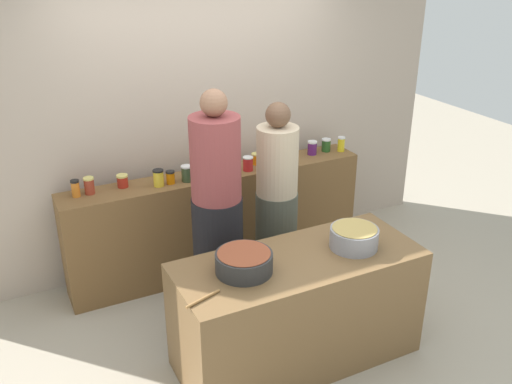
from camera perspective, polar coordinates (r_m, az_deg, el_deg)
name	(u,v)px	position (r m, az deg, el deg)	size (l,w,h in m)	color
ground	(276,333)	(4.49, 2.06, -14.00)	(12.00, 12.00, 0.00)	#ACA08C
storefront_wall	(200,99)	(5.01, -5.71, 9.33)	(4.80, 0.12, 3.00)	#B6A392
display_shelf	(219,221)	(5.08, -3.80, -2.93)	(2.70, 0.36, 0.93)	brown
prep_table	(298,309)	(4.03, 4.22, -11.73)	(1.70, 0.70, 0.82)	brown
preserve_jar_0	(76,188)	(4.61, -17.77, 0.36)	(0.07, 0.07, 0.14)	orange
preserve_jar_1	(89,186)	(4.63, -16.50, 0.63)	(0.08, 0.08, 0.14)	#993522
preserve_jar_2	(122,181)	(4.70, -13.34, 1.11)	(0.09, 0.09, 0.10)	#A42518
preserve_jar_3	(159,178)	(4.65, -9.82, 1.42)	(0.09, 0.09, 0.14)	gold
preserve_jar_4	(170,177)	(4.69, -8.64, 1.48)	(0.07, 0.07, 0.11)	#CB6908
preserve_jar_5	(187,173)	(4.72, -7.02, 1.88)	(0.09, 0.09, 0.14)	#304328
preserve_jar_6	(206,168)	(4.82, -5.05, 2.45)	(0.08, 0.08, 0.13)	#943D22
preserve_jar_7	(222,163)	(4.93, -3.47, 2.98)	(0.08, 0.08, 0.13)	#CD6F0B
preserve_jar_8	(248,164)	(4.90, -0.82, 2.88)	(0.09, 0.09, 0.12)	red
preserve_jar_9	(257,159)	(5.05, 0.05, 3.39)	(0.09, 0.09, 0.10)	orange
preserve_jar_10	(271,157)	(5.03, 1.57, 3.55)	(0.08, 0.08, 0.15)	#A82722
preserve_jar_11	(312,148)	(5.31, 5.70, 4.47)	(0.09, 0.09, 0.13)	#4F1B5C
preserve_jar_12	(326,145)	(5.41, 7.09, 4.74)	(0.09, 0.09, 0.12)	#244F1F
preserve_jar_13	(341,144)	(5.42, 8.60, 4.81)	(0.07, 0.07, 0.14)	gold
cooking_pot_left	(244,262)	(3.63, -1.22, -7.12)	(0.37, 0.37, 0.14)	#2D2D2D
cooking_pot_center	(354,238)	(3.95, 9.87, -4.56)	(0.33, 0.33, 0.15)	gray
wooden_spoon	(203,299)	(3.41, -5.38, -10.69)	(0.02, 0.02, 0.25)	#9E703D
cook_with_tongs	(217,221)	(4.26, -3.92, -2.93)	(0.38, 0.38, 1.85)	black
cook_in_cap	(276,210)	(4.62, 2.08, -1.83)	(0.35, 0.35, 1.65)	#4D5144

